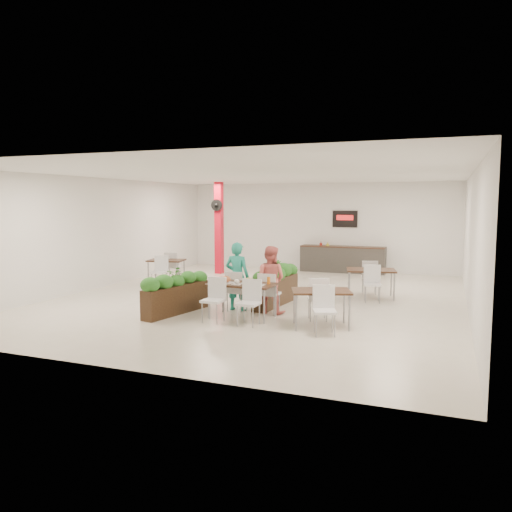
% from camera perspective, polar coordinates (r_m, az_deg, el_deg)
% --- Properties ---
extents(ground, '(12.00, 12.00, 0.00)m').
position_cam_1_polar(ground, '(13.07, 0.57, -4.84)').
color(ground, beige).
rests_on(ground, ground).
extents(room_shell, '(10.10, 12.10, 3.22)m').
position_cam_1_polar(room_shell, '(12.84, 0.58, 3.99)').
color(room_shell, white).
rests_on(room_shell, ground).
extents(red_column, '(0.40, 0.41, 3.20)m').
position_cam_1_polar(red_column, '(17.52, -4.26, 3.34)').
color(red_column, red).
rests_on(red_column, ground).
extents(service_counter, '(3.00, 0.64, 2.20)m').
position_cam_1_polar(service_counter, '(18.12, 9.86, -0.29)').
color(service_counter, '#302E2B').
rests_on(service_counter, ground).
extents(main_table, '(1.42, 1.65, 0.92)m').
position_cam_1_polar(main_table, '(10.78, -1.63, -3.75)').
color(main_table, black).
rests_on(main_table, ground).
extents(diner_man, '(0.59, 0.39, 1.58)m').
position_cam_1_polar(diner_man, '(11.50, -2.16, -2.34)').
color(diner_man, teal).
rests_on(diner_man, ground).
extents(diner_woman, '(0.75, 0.59, 1.52)m').
position_cam_1_polar(diner_woman, '(11.22, 1.60, -2.71)').
color(diner_woman, '#DF6A63').
rests_on(diner_woman, ground).
extents(planter_left, '(0.72, 2.01, 1.07)m').
position_cam_1_polar(planter_left, '(11.34, -9.08, -3.91)').
color(planter_left, black).
rests_on(planter_left, ground).
extents(planter_right, '(0.56, 2.10, 1.10)m').
position_cam_1_polar(planter_right, '(12.13, 2.30, -3.23)').
color(planter_right, black).
rests_on(planter_right, ground).
extents(side_table_a, '(1.18, 1.67, 0.92)m').
position_cam_1_polar(side_table_a, '(15.49, -10.21, -0.90)').
color(side_table_a, black).
rests_on(side_table_a, ground).
extents(side_table_b, '(1.38, 1.67, 0.92)m').
position_cam_1_polar(side_table_b, '(13.38, 13.00, -1.99)').
color(side_table_b, black).
rests_on(side_table_b, ground).
extents(side_table_c, '(1.34, 1.67, 0.92)m').
position_cam_1_polar(side_table_c, '(10.04, 7.46, -4.61)').
color(side_table_c, black).
rests_on(side_table_c, ground).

